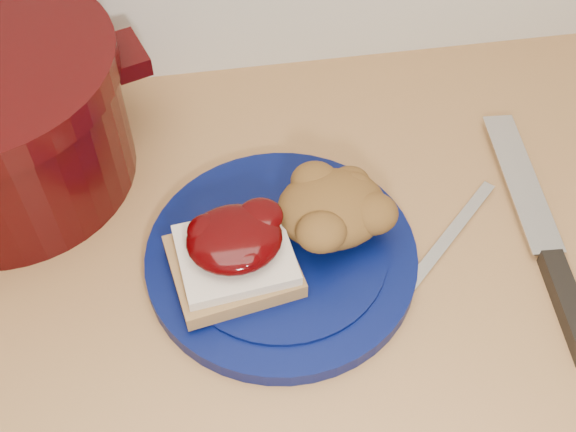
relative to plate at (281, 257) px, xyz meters
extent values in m
cylinder|color=#040B3D|center=(0.00, 0.00, 0.00)|extent=(0.29, 0.29, 0.02)
cube|color=olive|center=(-0.05, -0.02, 0.02)|extent=(0.13, 0.12, 0.02)
cube|color=beige|center=(-0.05, -0.02, 0.04)|extent=(0.12, 0.11, 0.01)
ellipsoid|color=#2F0102|center=(-0.05, -0.01, 0.06)|extent=(0.10, 0.09, 0.03)
ellipsoid|color=brown|center=(0.05, 0.02, 0.04)|extent=(0.12, 0.10, 0.06)
cube|color=black|center=(0.27, -0.10, 0.00)|extent=(0.03, 0.12, 0.02)
cube|color=silver|center=(0.28, 0.06, 0.00)|extent=(0.05, 0.20, 0.00)
cube|color=silver|center=(0.18, 0.01, -0.01)|extent=(0.13, 0.13, 0.00)
cube|color=black|center=(-0.14, 0.22, 0.10)|extent=(0.05, 0.07, 0.02)
camera|label=1|loc=(-0.06, -0.42, 0.60)|focal=45.00mm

